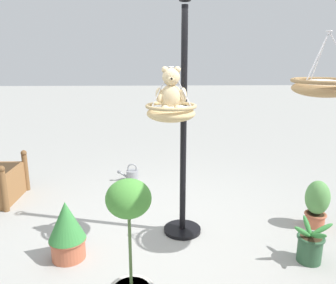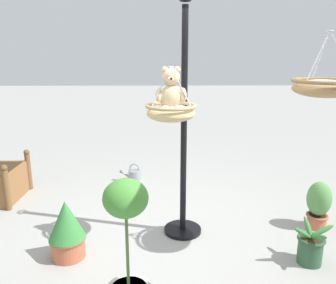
# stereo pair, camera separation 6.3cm
# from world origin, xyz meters

# --- Properties ---
(ground_plane) EXTENTS (40.00, 40.00, 0.00)m
(ground_plane) POSITION_xyz_m (0.00, 0.00, 0.00)
(ground_plane) COLOR #9E9E99
(display_pole_central) EXTENTS (0.44, 0.44, 2.59)m
(display_pole_central) POSITION_xyz_m (-0.20, -0.18, 0.82)
(display_pole_central) COLOR black
(display_pole_central) RESTS_ON ground
(hanging_basket_with_teddy) EXTENTS (0.52, 0.52, 0.55)m
(hanging_basket_with_teddy) POSITION_xyz_m (-0.05, 0.07, 1.49)
(hanging_basket_with_teddy) COLOR tan
(teddy_bear) EXTENTS (0.31, 0.28, 0.45)m
(teddy_bear) POSITION_xyz_m (-0.05, 0.09, 1.68)
(teddy_bear) COLOR #D1B789
(hanging_basket_left_high) EXTENTS (0.58, 0.58, 0.59)m
(hanging_basket_left_high) POSITION_xyz_m (-1.44, 0.36, 1.76)
(hanging_basket_left_high) COLOR #A37F51
(potted_plant_flowering_red) EXTENTS (0.29, 0.29, 0.59)m
(potted_plant_flowering_red) POSITION_xyz_m (-1.84, -0.25, 0.31)
(potted_plant_flowering_red) COLOR #BC6042
(potted_plant_flowering_red) RESTS_ON ground
(potted_plant_bushy_green) EXTENTS (0.38, 0.38, 0.63)m
(potted_plant_bushy_green) POSITION_xyz_m (1.02, 0.32, 0.32)
(potted_plant_bushy_green) COLOR #BC6042
(potted_plant_bushy_green) RESTS_ON ground
(potted_plant_conical_shrub) EXTENTS (0.37, 0.37, 1.19)m
(potted_plant_conical_shrub) POSITION_xyz_m (0.31, 1.20, 0.56)
(potted_plant_conical_shrub) COLOR beige
(potted_plant_conical_shrub) RESTS_ON ground
(potted_plant_trailing_ivy) EXTENTS (0.45, 0.45, 0.43)m
(potted_plant_trailing_ivy) POSITION_xyz_m (-1.44, 0.47, 0.18)
(potted_plant_trailing_ivy) COLOR #2D5638
(potted_plant_trailing_ivy) RESTS_ON ground
(watering_can) EXTENTS (0.35, 0.20, 0.30)m
(watering_can) POSITION_xyz_m (0.52, -1.87, 0.10)
(watering_can) COLOR gray
(watering_can) RESTS_ON ground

